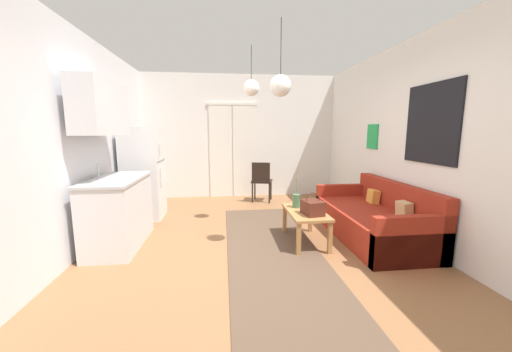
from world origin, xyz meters
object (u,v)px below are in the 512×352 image
coffee_table (305,215)px  handbag (313,207)px  pendant_lamp_far (251,88)px  bamboo_vase (296,201)px  accent_chair (262,179)px  refrigerator (144,173)px  couch (375,220)px  pendant_lamp_near (280,86)px

coffee_table → handbag: 0.25m
coffee_table → handbag: bearing=-78.9°
handbag → pendant_lamp_far: bearing=126.3°
bamboo_vase → accent_chair: (-0.21, 2.12, -0.05)m
refrigerator → pendant_lamp_far: 2.36m
couch → coffee_table: (-1.05, -0.07, 0.12)m
coffee_table → handbag: (0.04, -0.18, 0.16)m
couch → bamboo_vase: size_ratio=4.81×
accent_chair → pendant_lamp_far: size_ratio=1.18×
coffee_table → bamboo_vase: (-0.08, 0.18, 0.16)m
pendant_lamp_near → pendant_lamp_far: size_ratio=1.17×
handbag → accent_chair: size_ratio=0.37×
bamboo_vase → handbag: bearing=-71.9°
couch → pendant_lamp_far: pendant_lamp_far is taller
pendant_lamp_near → pendant_lamp_far: same height
couch → refrigerator: (-3.51, 1.36, 0.53)m
couch → accent_chair: bearing=121.0°
bamboo_vase → pendant_lamp_far: size_ratio=0.56×
handbag → refrigerator: (-2.50, 1.61, 0.25)m
couch → bamboo_vase: bearing=174.1°
refrigerator → handbag: bearing=-32.8°
couch → coffee_table: size_ratio=2.22×
accent_chair → coffee_table: bearing=112.4°
couch → refrigerator: bearing=158.8°
bamboo_vase → refrigerator: 2.70m
handbag → pendant_lamp_near: bearing=-166.0°
bamboo_vase → handbag: 0.39m
coffee_table → pendant_lamp_near: bearing=-145.1°
accent_chair → pendant_lamp_near: bearing=102.2°
pendant_lamp_far → refrigerator: bearing=159.7°
refrigerator → pendant_lamp_far: (1.81, -0.67, 1.36)m
pendant_lamp_near → bamboo_vase: bearing=54.5°
coffee_table → pendant_lamp_near: pendant_lamp_near is taller
pendant_lamp_near → coffee_table: bearing=34.9°
couch → pendant_lamp_far: size_ratio=2.68×
handbag → pendant_lamp_near: 1.56m
pendant_lamp_near → handbag: bearing=14.0°
coffee_table → pendant_lamp_near: (-0.43, -0.30, 1.64)m
couch → bamboo_vase: 1.17m
coffee_table → couch: bearing=3.7°
accent_chair → couch: bearing=136.2°
coffee_table → bamboo_vase: bearing=114.7°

